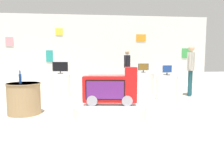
{
  "coord_description": "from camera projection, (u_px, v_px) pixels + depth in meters",
  "views": [
    {
      "loc": [
        -0.59,
        -5.17,
        1.28
      ],
      "look_at": [
        -0.02,
        -0.13,
        0.69
      ],
      "focal_mm": 35.88,
      "sensor_mm": 36.0,
      "label": 1
    }
  ],
  "objects": [
    {
      "name": "ground_plane",
      "position": [
        112.0,
        112.0,
        5.31
      ],
      "size": [
        30.0,
        30.0,
        0.0
      ],
      "primitive_type": "plane",
      "color": "#A8A091"
    },
    {
      "name": "display_pedestal_right_rear",
      "position": [
        143.0,
        83.0,
        8.24
      ],
      "size": [
        0.8,
        0.8,
        0.76
      ],
      "primitive_type": "cylinder",
      "color": "silver",
      "rests_on": "ground"
    },
    {
      "name": "bottle_on_side_table",
      "position": [
        20.0,
        78.0,
        4.94
      ],
      "size": [
        0.06,
        0.06,
        0.29
      ],
      "color": "navy",
      "rests_on": "side_table_round"
    },
    {
      "name": "tv_on_right_rear",
      "position": [
        143.0,
        68.0,
        8.17
      ],
      "size": [
        0.4,
        0.18,
        0.32
      ],
      "color": "black",
      "rests_on": "display_pedestal_right_rear"
    },
    {
      "name": "display_pedestal_center_rear",
      "position": [
        61.0,
        85.0,
        7.63
      ],
      "size": [
        0.66,
        0.66,
        0.76
      ],
      "primitive_type": "cylinder",
      "color": "silver",
      "rests_on": "ground"
    },
    {
      "name": "shopper_browsing_rear",
      "position": [
        191.0,
        66.0,
        7.57
      ],
      "size": [
        0.37,
        0.48,
        1.71
      ],
      "color": "#194751",
      "rests_on": "ground"
    },
    {
      "name": "tv_on_left_rear",
      "position": [
        167.0,
        70.0,
        6.83
      ],
      "size": [
        0.36,
        0.22,
        0.31
      ],
      "color": "black",
      "rests_on": "display_pedestal_left_rear"
    },
    {
      "name": "main_display_pedestal",
      "position": [
        110.0,
        111.0,
        4.94
      ],
      "size": [
        1.62,
        1.62,
        0.26
      ],
      "primitive_type": "cylinder",
      "color": "silver",
      "rests_on": "ground"
    },
    {
      "name": "shopper_browsing_near_truck",
      "position": [
        127.0,
        66.0,
        9.37
      ],
      "size": [
        0.2,
        0.56,
        1.64
      ],
      "color": "black",
      "rests_on": "ground"
    },
    {
      "name": "side_table_round",
      "position": [
        24.0,
        98.0,
        5.12
      ],
      "size": [
        0.76,
        0.76,
        0.72
      ],
      "color": "#9E7F56",
      "rests_on": "ground"
    },
    {
      "name": "novelty_firetruck_tv",
      "position": [
        111.0,
        90.0,
        4.88
      ],
      "size": [
        1.2,
        0.46,
        0.83
      ],
      "color": "gray",
      "rests_on": "main_display_pedestal"
    },
    {
      "name": "back_wall_display",
      "position": [
        99.0,
        51.0,
        10.41
      ],
      "size": [
        10.39,
        0.13,
        3.24
      ],
      "color": "silver",
      "rests_on": "ground"
    },
    {
      "name": "display_pedestal_left_rear",
      "position": [
        167.0,
        88.0,
        6.89
      ],
      "size": [
        0.65,
        0.65,
        0.76
      ],
      "primitive_type": "cylinder",
      "color": "silver",
      "rests_on": "ground"
    },
    {
      "name": "tv_on_center_rear",
      "position": [
        60.0,
        67.0,
        7.56
      ],
      "size": [
        0.53,
        0.2,
        0.4
      ],
      "color": "black",
      "rests_on": "display_pedestal_center_rear"
    }
  ]
}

